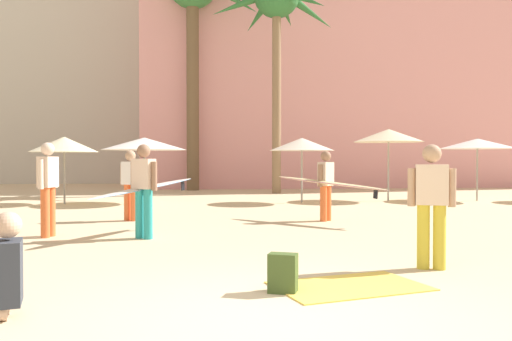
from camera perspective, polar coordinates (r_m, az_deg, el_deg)
name	(u,v)px	position (r m, az deg, el deg)	size (l,w,h in m)	color
ground	(278,321)	(4.83, 2.36, -15.89)	(120.00, 120.00, 0.00)	beige
hotel_pink	(367,47)	(32.78, 11.85, 12.91)	(25.35, 9.93, 16.24)	pink
hotel_tower_gray	(92,16)	(38.91, -17.25, 15.64)	(19.53, 8.76, 22.39)	beige
palm_tree_far_left	(277,8)	(23.41, 2.25, 17.14)	(5.44, 5.43, 9.38)	#896B4C
palm_tree_left	(192,0)	(25.98, -6.93, 17.73)	(6.09, 6.42, 10.89)	brown
cafe_umbrella_0	(388,136)	(18.89, 14.09, 3.67)	(2.41, 2.41, 2.49)	gray
cafe_umbrella_1	(302,144)	(17.46, 4.96, 2.83)	(2.15, 2.15, 2.14)	gray
cafe_umbrella_2	(64,144)	(18.00, -19.98, 2.65)	(2.17, 2.17, 2.16)	gray
cafe_umbrella_4	(477,144)	(19.83, 22.76, 2.68)	(2.56, 2.56, 2.16)	gray
cafe_umbrella_5	(144,144)	(17.49, -11.95, 2.83)	(2.74, 2.74, 2.14)	gray
beach_towel	(349,286)	(6.13, 10.04, -12.16)	(1.64, 1.04, 0.01)	#F4CC4C
backpack	(283,274)	(5.75, 2.94, -11.05)	(0.34, 0.32, 0.42)	#3D5224
person_mid_center	(145,187)	(9.81, -11.93, -1.78)	(1.86, 2.59, 1.70)	teal
person_mid_right	(327,183)	(12.22, 7.67, -1.32)	(2.20, 2.59, 1.63)	orange
person_far_left	(48,185)	(10.42, -21.52, -1.47)	(0.31, 0.61, 1.74)	orange
person_near_right	(432,201)	(7.21, 18.40, -3.14)	(0.60, 0.34, 1.62)	gold
person_near_left	(131,182)	(12.63, -13.37, -1.25)	(0.55, 0.43, 1.64)	orange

